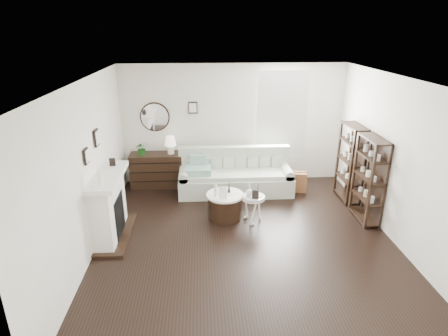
{
  "coord_description": "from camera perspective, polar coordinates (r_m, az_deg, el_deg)",
  "views": [
    {
      "loc": [
        -0.72,
        -5.51,
        3.45
      ],
      "look_at": [
        -0.33,
        0.8,
        1.04
      ],
      "focal_mm": 30.0,
      "sensor_mm": 36.0,
      "label": 1
    }
  ],
  "objects": [
    {
      "name": "room",
      "position": [
        8.54,
        6.38,
        8.23
      ],
      "size": [
        5.5,
        5.5,
        5.5
      ],
      "color": "black",
      "rests_on": "ground"
    },
    {
      "name": "fireplace",
      "position": [
        6.69,
        -17.07,
        -5.88
      ],
      "size": [
        0.5,
        1.4,
        1.84
      ],
      "color": "white",
      "rests_on": "ground"
    },
    {
      "name": "shelf_unit_far",
      "position": [
        8.14,
        18.68,
        0.75
      ],
      "size": [
        0.3,
        0.8,
        1.6
      ],
      "color": "black",
      "rests_on": "ground"
    },
    {
      "name": "shelf_unit_near",
      "position": [
        7.37,
        21.19,
        -1.66
      ],
      "size": [
        0.3,
        0.8,
        1.6
      ],
      "color": "black",
      "rests_on": "ground"
    },
    {
      "name": "sofa",
      "position": [
        8.24,
        1.7,
        -1.48
      ],
      "size": [
        2.46,
        0.85,
        0.95
      ],
      "color": "#A0A896",
      "rests_on": "ground"
    },
    {
      "name": "quilt",
      "position": [
        8.0,
        -3.94,
        -0.32
      ],
      "size": [
        0.56,
        0.46,
        0.14
      ],
      "primitive_type": "cube",
      "rotation": [
        0.0,
        0.0,
        -0.02
      ],
      "color": "#278F5E",
      "rests_on": "sofa"
    },
    {
      "name": "suitcase",
      "position": [
        8.4,
        10.16,
        -2.05
      ],
      "size": [
        0.69,
        0.31,
        0.45
      ],
      "primitive_type": "cube",
      "rotation": [
        0.0,
        0.0,
        -0.14
      ],
      "color": "brown",
      "rests_on": "ground"
    },
    {
      "name": "dresser",
      "position": [
        8.61,
        -10.19,
        -0.3
      ],
      "size": [
        1.16,
        0.5,
        0.77
      ],
      "color": "black",
      "rests_on": "ground"
    },
    {
      "name": "table_lamp",
      "position": [
        8.39,
        -8.14,
        3.49
      ],
      "size": [
        0.26,
        0.26,
        0.4
      ],
      "primitive_type": null,
      "rotation": [
        0.0,
        0.0,
        -0.01
      ],
      "color": "beige",
      "rests_on": "dresser"
    },
    {
      "name": "potted_plant",
      "position": [
        8.43,
        -12.41,
        2.95
      ],
      "size": [
        0.33,
        0.31,
        0.3
      ],
      "primitive_type": "imported",
      "rotation": [
        0.0,
        0.0,
        0.3
      ],
      "color": "#175017",
      "rests_on": "dresser"
    },
    {
      "name": "drum_table",
      "position": [
        7.14,
        0.15,
        -5.76
      ],
      "size": [
        0.7,
        0.7,
        0.49
      ],
      "rotation": [
        0.0,
        0.0,
        0.33
      ],
      "color": "black",
      "rests_on": "ground"
    },
    {
      "name": "pedestal_table",
      "position": [
        6.93,
        4.49,
        -4.61
      ],
      "size": [
        0.43,
        0.43,
        0.52
      ],
      "rotation": [
        0.0,
        0.0,
        -0.07
      ],
      "color": "white",
      "rests_on": "ground"
    },
    {
      "name": "eiffel_drum",
      "position": [
        7.04,
        0.76,
        -3.04
      ],
      "size": [
        0.14,
        0.14,
        0.21
      ],
      "primitive_type": null,
      "rotation": [
        0.0,
        0.0,
        0.2
      ],
      "color": "black",
      "rests_on": "drum_table"
    },
    {
      "name": "bottle_drum",
      "position": [
        6.9,
        -1.26,
        -3.26
      ],
      "size": [
        0.07,
        0.07,
        0.28
      ],
      "primitive_type": "cylinder",
      "color": "silver",
      "rests_on": "drum_table"
    },
    {
      "name": "card_frame_drum",
      "position": [
        6.83,
        -0.16,
        -3.81
      ],
      "size": [
        0.17,
        0.1,
        0.21
      ],
      "primitive_type": "cube",
      "rotation": [
        -0.21,
        0.0,
        -0.25
      ],
      "color": "white",
      "rests_on": "drum_table"
    },
    {
      "name": "eiffel_ped",
      "position": [
        6.91,
        5.18,
        -3.4
      ],
      "size": [
        0.12,
        0.12,
        0.2
      ],
      "primitive_type": null,
      "rotation": [
        0.0,
        0.0,
        0.05
      ],
      "color": "black",
      "rests_on": "pedestal_table"
    },
    {
      "name": "flask_ped",
      "position": [
        6.87,
        3.89,
        -3.3
      ],
      "size": [
        0.13,
        0.13,
        0.24
      ],
      "primitive_type": null,
      "color": "silver",
      "rests_on": "pedestal_table"
    },
    {
      "name": "card_frame_ped",
      "position": [
        6.78,
        4.81,
        -4.05
      ],
      "size": [
        0.13,
        0.07,
        0.16
      ],
      "primitive_type": "cube",
      "rotation": [
        -0.21,
        0.0,
        -0.16
      ],
      "color": "black",
      "rests_on": "pedestal_table"
    }
  ]
}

